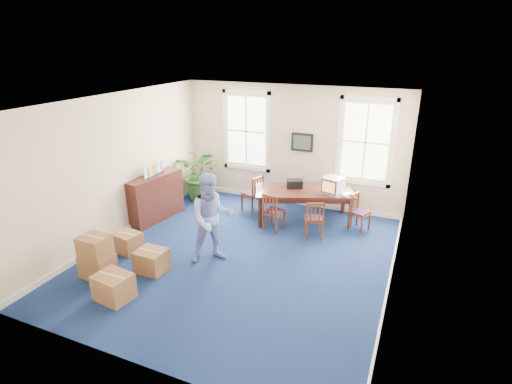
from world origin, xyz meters
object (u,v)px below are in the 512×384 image
at_px(crt_tv, 333,185).
at_px(potted_plant, 203,174).
at_px(man, 212,218).
at_px(credenza, 155,196).
at_px(conference_table, 303,205).
at_px(chair_near_left, 274,211).
at_px(cardboard_boxes, 110,255).

relative_size(crt_tv, potted_plant, 0.31).
height_order(crt_tv, man, man).
xyz_separation_m(credenza, potted_plant, (0.41, 1.64, 0.15)).
height_order(conference_table, crt_tv, crt_tv).
xyz_separation_m(crt_tv, chair_near_left, (-1.18, -0.86, -0.53)).
height_order(crt_tv, cardboard_boxes, crt_tv).
xyz_separation_m(potted_plant, cardboard_boxes, (0.36, -4.13, -0.32)).
bearing_deg(chair_near_left, cardboard_boxes, 66.16).
bearing_deg(credenza, crt_tv, 28.52).
relative_size(crt_tv, credenza, 0.30).
relative_size(man, cardboard_boxes, 1.20).
distance_m(chair_near_left, cardboard_boxes, 3.77).
xyz_separation_m(conference_table, credenza, (-3.41, -1.40, 0.21)).
distance_m(chair_near_left, man, 1.97).
bearing_deg(conference_table, potted_plant, 153.49).
bearing_deg(man, crt_tv, 17.12).
xyz_separation_m(conference_table, cardboard_boxes, (-2.64, -3.90, 0.04)).
height_order(chair_near_left, cardboard_boxes, chair_near_left).
relative_size(conference_table, cardboard_boxes, 1.53).
xyz_separation_m(chair_near_left, potted_plant, (-2.52, 1.04, 0.29)).
bearing_deg(crt_tv, chair_near_left, -125.61).
xyz_separation_m(conference_table, potted_plant, (-3.00, 0.24, 0.36)).
bearing_deg(chair_near_left, crt_tv, -132.96).
bearing_deg(man, chair_near_left, 31.89).
bearing_deg(conference_table, cardboard_boxes, -146.06).
distance_m(crt_tv, chair_near_left, 1.55).
bearing_deg(potted_plant, credenza, -103.98).
distance_m(conference_table, crt_tv, 0.92).
relative_size(crt_tv, chair_near_left, 0.50).
relative_size(chair_near_left, man, 0.50).
bearing_deg(cardboard_boxes, chair_near_left, 55.15).
xyz_separation_m(crt_tv, credenza, (-4.10, -1.46, -0.39)).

